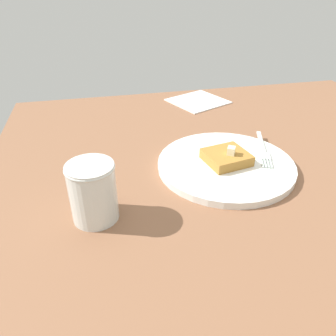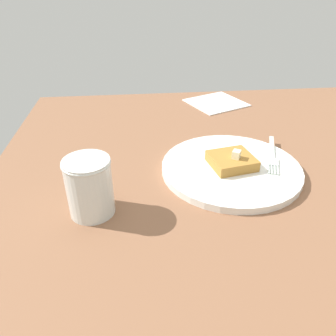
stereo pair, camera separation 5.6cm
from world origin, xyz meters
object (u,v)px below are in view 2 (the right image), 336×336
object	(u,v)px
syrup_jar	(90,189)
napkin	(215,103)
fork	(272,156)
plate	(231,168)

from	to	relation	value
syrup_jar	napkin	world-z (taller)	syrup_jar
syrup_jar	fork	bearing A→B (deg)	-70.82
syrup_jar	plate	bearing A→B (deg)	-69.20
plate	fork	bearing A→B (deg)	-75.50
plate	napkin	distance (cm)	37.67
fork	syrup_jar	distance (cm)	36.69
napkin	plate	bearing A→B (deg)	171.69
plate	fork	size ratio (longest dim) A/B	1.72
plate	syrup_jar	distance (cm)	27.48
syrup_jar	napkin	bearing A→B (deg)	-33.37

